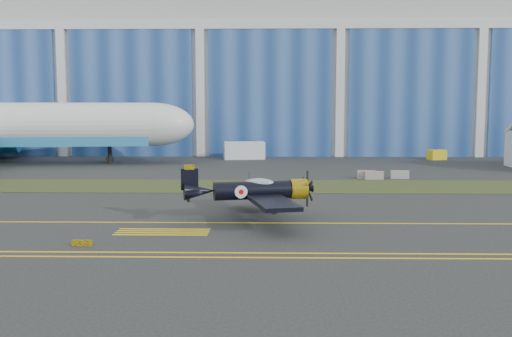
{
  "coord_description": "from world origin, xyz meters",
  "views": [
    {
      "loc": [
        -11.15,
        -45.8,
        8.11
      ],
      "look_at": [
        -12.26,
        5.19,
        2.73
      ],
      "focal_mm": 42.0,
      "sensor_mm": 36.0,
      "label": 1
    }
  ],
  "objects": [
    {
      "name": "ground",
      "position": [
        0.0,
        0.0,
        0.0
      ],
      "size": [
        260.0,
        260.0,
        0.0
      ],
      "primitive_type": "plane",
      "color": "#2D3031",
      "rests_on": "ground"
    },
    {
      "name": "grass_median",
      "position": [
        0.0,
        14.0,
        0.02
      ],
      "size": [
        260.0,
        10.0,
        0.02
      ],
      "primitive_type": "cube",
      "color": "#475128",
      "rests_on": "ground"
    },
    {
      "name": "hangar",
      "position": [
        0.0,
        71.79,
        14.96
      ],
      "size": [
        220.0,
        45.7,
        30.0
      ],
      "color": "silver",
      "rests_on": "ground"
    },
    {
      "name": "taxiway_centreline",
      "position": [
        0.0,
        -5.0,
        0.01
      ],
      "size": [
        200.0,
        0.2,
        0.02
      ],
      "primitive_type": "cube",
      "color": "yellow",
      "rests_on": "ground"
    },
    {
      "name": "edge_line_near",
      "position": [
        0.0,
        -14.5,
        0.01
      ],
      "size": [
        80.0,
        0.2,
        0.02
      ],
      "primitive_type": "cube",
      "color": "yellow",
      "rests_on": "ground"
    },
    {
      "name": "edge_line_far",
      "position": [
        0.0,
        -13.5,
        0.01
      ],
      "size": [
        80.0,
        0.2,
        0.02
      ],
      "primitive_type": "cube",
      "color": "yellow",
      "rests_on": "ground"
    },
    {
      "name": "hold_short_ladder",
      "position": [
        -18.0,
        -8.1,
        0.01
      ],
      "size": [
        6.0,
        2.4,
        0.02
      ],
      "primitive_type": null,
      "color": "yellow",
      "rests_on": "ground"
    },
    {
      "name": "guard_board_left",
      "position": [
        -22.0,
        -12.0,
        0.17
      ],
      "size": [
        1.2,
        0.15,
        0.35
      ],
      "primitive_type": "cube",
      "color": "yellow",
      "rests_on": "ground"
    },
    {
      "name": "warbird",
      "position": [
        -12.26,
        -3.81,
        2.13
      ],
      "size": [
        13.3,
        14.93,
        3.8
      ],
      "rotation": [
        0.0,
        0.0,
        0.23
      ],
      "color": "black",
      "rests_on": "ground"
    },
    {
      "name": "shipping_container",
      "position": [
        -14.89,
        44.55,
        1.32
      ],
      "size": [
        6.38,
        3.33,
        2.63
      ],
      "primitive_type": "cube",
      "rotation": [
        0.0,
        0.0,
        0.15
      ],
      "color": "silver",
      "rests_on": "ground"
    },
    {
      "name": "tug",
      "position": [
        14.07,
        44.3,
        0.74
      ],
      "size": [
        2.92,
        2.36,
        1.48
      ],
      "primitive_type": "cube",
      "rotation": [
        0.0,
        0.0,
        0.35
      ],
      "color": "yellow",
      "rests_on": "ground"
    },
    {
      "name": "barrier_a",
      "position": [
        -0.29,
        20.57,
        0.45
      ],
      "size": [
        2.06,
        0.86,
        0.9
      ],
      "primitive_type": "cube",
      "rotation": [
        0.0,
        0.0,
        -0.13
      ],
      "color": "#998F94",
      "rests_on": "ground"
    },
    {
      "name": "barrier_b",
      "position": [
        0.45,
        19.81,
        0.45
      ],
      "size": [
        2.04,
        0.75,
        0.9
      ],
      "primitive_type": "cube",
      "rotation": [
        0.0,
        0.0,
        -0.07
      ],
      "color": "gray",
      "rests_on": "ground"
    },
    {
      "name": "barrier_c",
      "position": [
        3.41,
        20.59,
        0.45
      ],
      "size": [
        2.01,
        0.65,
        0.9
      ],
      "primitive_type": "cube",
      "rotation": [
        0.0,
        0.0,
        -0.03
      ],
      "color": "#959795",
      "rests_on": "ground"
    }
  ]
}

